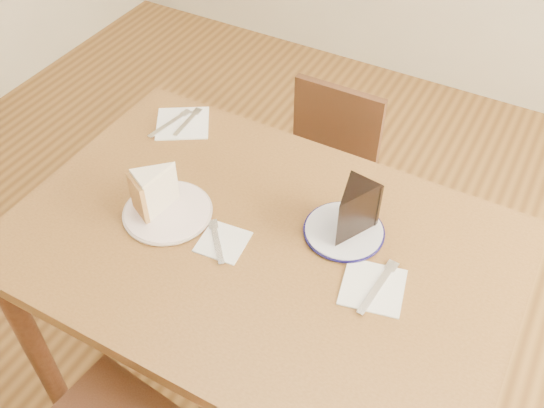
{
  "coord_description": "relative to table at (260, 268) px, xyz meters",
  "views": [
    {
      "loc": [
        0.49,
        -0.82,
        1.84
      ],
      "look_at": [
        -0.01,
        0.08,
        0.8
      ],
      "focal_mm": 40.0,
      "sensor_mm": 36.0,
      "label": 1
    }
  ],
  "objects": [
    {
      "name": "fork_spare",
      "position": [
        -0.41,
        0.29,
        0.1
      ],
      "size": [
        0.02,
        0.14,
        0.0
      ],
      "primitive_type": "cube",
      "rotation": [
        0.0,
        0.0,
        0.07
      ],
      "color": "silver",
      "rests_on": "napkin_spare"
    },
    {
      "name": "ground",
      "position": [
        0.0,
        0.0,
        -0.65
      ],
      "size": [
        4.0,
        4.0,
        0.0
      ],
      "primitive_type": "plane",
      "color": "#513315",
      "rests_on": "ground"
    },
    {
      "name": "knife_spare",
      "position": [
        -0.45,
        0.26,
        0.1
      ],
      "size": [
        0.04,
        0.16,
        0.0
      ],
      "primitive_type": "cube",
      "rotation": [
        0.0,
        0.0,
        -0.18
      ],
      "color": "silver",
      "rests_on": "napkin_spare"
    },
    {
      "name": "fork_cream",
      "position": [
        -0.08,
        -0.05,
        0.1
      ],
      "size": [
        0.1,
        0.11,
        0.0
      ],
      "primitive_type": "cube",
      "rotation": [
        0.0,
        0.0,
        0.73
      ],
      "color": "silver",
      "rests_on": "napkin_cream"
    },
    {
      "name": "napkin_spare",
      "position": [
        -0.42,
        0.29,
        0.1
      ],
      "size": [
        0.21,
        0.21,
        0.0
      ],
      "primitive_type": "cube",
      "rotation": [
        0.0,
        0.0,
        0.56
      ],
      "color": "white",
      "rests_on": "table"
    },
    {
      "name": "chocolate_cake",
      "position": [
        0.18,
        0.12,
        0.17
      ],
      "size": [
        0.1,
        0.13,
        0.12
      ],
      "primitive_type": null,
      "rotation": [
        0.0,
        0.0,
        3.0
      ],
      "color": "black",
      "rests_on": "plate_navy"
    },
    {
      "name": "carrot_cake",
      "position": [
        -0.27,
        -0.02,
        0.16
      ],
      "size": [
        0.11,
        0.12,
        0.11
      ],
      "primitive_type": null,
      "rotation": [
        0.0,
        0.0,
        -0.47
      ],
      "color": "beige",
      "rests_on": "plate_cream"
    },
    {
      "name": "knife_navy",
      "position": [
        0.3,
        0.0,
        0.1
      ],
      "size": [
        0.03,
        0.17,
        0.0
      ],
      "primitive_type": "cube",
      "rotation": [
        0.0,
        0.0,
        -0.08
      ],
      "color": "silver",
      "rests_on": "napkin_navy"
    },
    {
      "name": "napkin_cream",
      "position": [
        -0.07,
        -0.04,
        0.1
      ],
      "size": [
        0.12,
        0.12,
        0.0
      ],
      "primitive_type": "cube",
      "rotation": [
        0.0,
        0.0,
        0.1
      ],
      "color": "white",
      "rests_on": "table"
    },
    {
      "name": "chair_far",
      "position": [
        -0.1,
        0.58,
        -0.24
      ],
      "size": [
        0.37,
        0.37,
        0.74
      ],
      "rotation": [
        0.0,
        0.0,
        3.14
      ],
      "color": "black",
      "rests_on": "ground"
    },
    {
      "name": "table",
      "position": [
        0.0,
        0.0,
        0.0
      ],
      "size": [
        1.2,
        0.8,
        0.75
      ],
      "color": "#503215",
      "rests_on": "ground"
    },
    {
      "name": "plate_navy",
      "position": [
        0.17,
        0.12,
        0.1
      ],
      "size": [
        0.19,
        0.19,
        0.01
      ],
      "primitive_type": "cylinder",
      "color": "silver",
      "rests_on": "table"
    },
    {
      "name": "napkin_navy",
      "position": [
        0.29,
        0.0,
        0.1
      ],
      "size": [
        0.16,
        0.16,
        0.0
      ],
      "primitive_type": "cube",
      "rotation": [
        0.0,
        0.0,
        0.21
      ],
      "color": "white",
      "rests_on": "table"
    },
    {
      "name": "plate_cream",
      "position": [
        -0.24,
        -0.03,
        0.1
      ],
      "size": [
        0.21,
        0.21,
        0.01
      ],
      "primitive_type": "cylinder",
      "color": "white",
      "rests_on": "table"
    }
  ]
}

